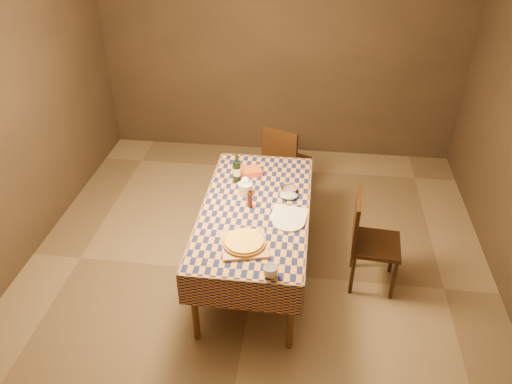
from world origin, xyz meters
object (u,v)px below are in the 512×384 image
pizza (244,242)px  chair_right (368,237)px  cutting_board (244,245)px  dining_table (255,215)px  white_plate (289,222)px  chair_far (284,159)px  bowl (289,190)px  wine_bottle (237,171)px

pizza → chair_right: (1.02, 0.55, -0.29)m
cutting_board → dining_table: bearing=87.6°
white_plate → chair_right: 0.77m
cutting_board → chair_far: 1.86m
cutting_board → bowl: bowl is taller
cutting_board → white_plate: cutting_board is taller
pizza → bowl: size_ratio=2.95×
pizza → dining_table: bearing=87.6°
dining_table → white_plate: size_ratio=6.73×
wine_bottle → chair_far: size_ratio=0.32×
white_plate → chair_right: size_ratio=0.29×
wine_bottle → white_plate: size_ratio=1.08×
cutting_board → wine_bottle: 0.96m
wine_bottle → chair_far: (0.38, 0.90, -0.36)m
bowl → chair_right: 0.82m
wine_bottle → white_plate: wine_bottle is taller
dining_table → cutting_board: cutting_board is taller
chair_far → bowl: bearing=-83.5°
wine_bottle → chair_right: 1.33m
dining_table → bowl: (0.27, 0.28, 0.10)m
chair_far → chair_right: bearing=-56.8°
pizza → white_plate: 0.47m
cutting_board → chair_right: 1.19m
pizza → chair_right: 1.19m
pizza → white_plate: pizza is taller
bowl → white_plate: 0.46m
cutting_board → pizza: pizza is taller
bowl → wine_bottle: bearing=165.2°
white_plate → wine_bottle: bearing=131.7°
pizza → cutting_board: bearing=0.0°
pizza → wine_bottle: size_ratio=1.50×
dining_table → pizza: bearing=-92.4°
dining_table → wine_bottle: 0.50m
wine_bottle → pizza: bearing=-77.8°
pizza → bowl: (0.30, 0.80, -0.01)m
white_plate → chair_right: bearing=16.3°
pizza → chair_right: size_ratio=0.48×
dining_table → chair_far: (0.16, 1.31, -0.17)m
dining_table → white_plate: bearing=-30.8°
cutting_board → white_plate: bearing=46.7°
pizza → wine_bottle: wine_bottle is taller
dining_table → cutting_board: size_ratio=5.20×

